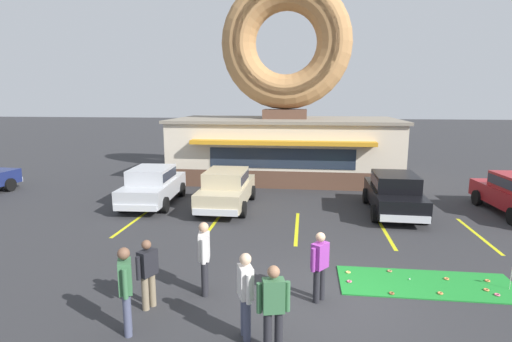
{
  "coord_description": "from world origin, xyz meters",
  "views": [
    {
      "loc": [
        -0.54,
        -8.5,
        4.51
      ],
      "look_at": [
        -2.21,
        5.0,
        2.0
      ],
      "focal_mm": 28.0,
      "sensor_mm": 36.0,
      "label": 1
    }
  ],
  "objects": [
    {
      "name": "mini_donut_extra",
      "position": [
        0.62,
        0.88,
        0.05
      ],
      "size": [
        0.13,
        0.13,
        0.04
      ],
      "primitive_type": "torus",
      "color": "#D8667F",
      "rests_on": "putting_mat"
    },
    {
      "name": "pedestrian_hooded_kid",
      "position": [
        -3.83,
        -0.83,
        0.85
      ],
      "size": [
        0.38,
        0.55,
        1.55
      ],
      "color": "#7F7056",
      "rests_on": "ground"
    },
    {
      "name": "parking_stripe_left",
      "position": [
        -3.76,
        5.0,
        0.0
      ],
      "size": [
        0.12,
        3.6,
        0.01
      ],
      "primitive_type": "cube",
      "color": "yellow",
      "rests_on": "ground"
    },
    {
      "name": "golf_ball",
      "position": [
        2.13,
        1.19,
        0.05
      ],
      "size": [
        0.04,
        0.04,
        0.04
      ],
      "primitive_type": "sphere",
      "color": "white",
      "rests_on": "putting_mat"
    },
    {
      "name": "trash_bin",
      "position": [
        -7.45,
        10.99,
        0.5
      ],
      "size": [
        0.57,
        0.57,
        0.97
      ],
      "color": "#51565B",
      "rests_on": "ground"
    },
    {
      "name": "parking_stripe_mid_left",
      "position": [
        -0.76,
        5.0,
        0.0
      ],
      "size": [
        0.12,
        3.6,
        0.01
      ],
      "primitive_type": "cube",
      "color": "yellow",
      "rests_on": "ground"
    },
    {
      "name": "parking_stripe_mid_right",
      "position": [
        5.24,
        5.0,
        0.0
      ],
      "size": [
        0.12,
        3.6,
        0.01
      ],
      "primitive_type": "cube",
      "color": "yellow",
      "rests_on": "ground"
    },
    {
      "name": "ground_plane",
      "position": [
        0.0,
        0.0,
        0.0
      ],
      "size": [
        160.0,
        160.0,
        0.0
      ],
      "primitive_type": "plane",
      "color": "#2D2D30"
    },
    {
      "name": "car_black",
      "position": [
        2.97,
        7.31,
        0.87
      ],
      "size": [
        2.07,
        4.6,
        1.6
      ],
      "color": "black",
      "rests_on": "ground"
    },
    {
      "name": "parking_stripe_centre",
      "position": [
        2.24,
        5.0,
        0.0
      ],
      "size": [
        0.12,
        3.6,
        0.01
      ],
      "primitive_type": "cube",
      "color": "yellow",
      "rests_on": "ground"
    },
    {
      "name": "mini_donut_far_centre",
      "position": [
        4.02,
        1.34,
        0.05
      ],
      "size": [
        0.13,
        0.13,
        0.04
      ],
      "primitive_type": "torus",
      "color": "#D17F47",
      "rests_on": "putting_mat"
    },
    {
      "name": "putting_mat",
      "position": [
        2.5,
        1.05,
        0.01
      ],
      "size": [
        4.22,
        1.59,
        0.03
      ],
      "primitive_type": "cube",
      "color": "#1E842D",
      "rests_on": "ground"
    },
    {
      "name": "donut_shop_building",
      "position": [
        -1.68,
        13.94,
        3.74
      ],
      "size": [
        12.3,
        6.75,
        10.96
      ],
      "color": "brown",
      "rests_on": "ground"
    },
    {
      "name": "pedestrian_leather_jacket_man",
      "position": [
        -3.86,
        -1.81,
        0.98
      ],
      "size": [
        0.37,
        0.55,
        1.75
      ],
      "color": "#474C66",
      "rests_on": "ground"
    },
    {
      "name": "pedestrian_blue_sweater_man",
      "position": [
        -1.03,
        -2.08,
        0.92
      ],
      "size": [
        0.58,
        0.32,
        1.67
      ],
      "color": "#232328",
      "rests_on": "ground"
    },
    {
      "name": "mini_donut_near_left",
      "position": [
        3.05,
        1.33,
        0.05
      ],
      "size": [
        0.13,
        0.13,
        0.04
      ],
      "primitive_type": "torus",
      "color": "#D17F47",
      "rests_on": "putting_mat"
    },
    {
      "name": "mini_donut_mid_right",
      "position": [
        3.78,
        0.83,
        0.05
      ],
      "size": [
        0.13,
        0.13,
        0.04
      ],
      "primitive_type": "torus",
      "color": "#D17F47",
      "rests_on": "putting_mat"
    },
    {
      "name": "pedestrian_crossing_woman",
      "position": [
        -1.58,
        -1.65,
        0.94
      ],
      "size": [
        0.36,
        0.56,
        1.69
      ],
      "color": "#474C66",
      "rests_on": "ground"
    },
    {
      "name": "mini_donut_near_right",
      "position": [
        2.65,
        0.53,
        0.05
      ],
      "size": [
        0.13,
        0.13,
        0.04
      ],
      "primitive_type": "torus",
      "color": "#D17F47",
      "rests_on": "putting_mat"
    },
    {
      "name": "mini_donut_mid_centre",
      "position": [
        1.73,
        1.62,
        0.05
      ],
      "size": [
        0.13,
        0.13,
        0.04
      ],
      "primitive_type": "torus",
      "color": "#A5724C",
      "rests_on": "putting_mat"
    },
    {
      "name": "mini_donut_mid_left",
      "position": [
        1.53,
        0.39,
        0.05
      ],
      "size": [
        0.13,
        0.13,
        0.04
      ],
      "primitive_type": "torus",
      "color": "brown",
      "rests_on": "putting_mat"
    },
    {
      "name": "mini_donut_far_right",
      "position": [
        3.92,
        0.61,
        0.05
      ],
      "size": [
        0.13,
        0.13,
        0.04
      ],
      "primitive_type": "torus",
      "color": "#D8667F",
      "rests_on": "putting_mat"
    },
    {
      "name": "car_silver",
      "position": [
        -6.96,
        7.49,
        0.87
      ],
      "size": [
        2.18,
        4.65,
        1.6
      ],
      "color": "#B2B5BA",
      "rests_on": "ground"
    },
    {
      "name": "parking_stripe_far_left",
      "position": [
        -6.76,
        5.0,
        0.0
      ],
      "size": [
        0.12,
        3.6,
        0.01
      ],
      "primitive_type": "cube",
      "color": "yellow",
      "rests_on": "ground"
    },
    {
      "name": "car_champagne",
      "position": [
        -3.71,
        7.29,
        0.87
      ],
      "size": [
        1.98,
        4.56,
        1.6
      ],
      "color": "#BCAD89",
      "rests_on": "ground"
    },
    {
      "name": "mini_donut_far_left",
      "position": [
        0.64,
        1.42,
        0.05
      ],
      "size": [
        0.13,
        0.13,
        0.04
      ],
      "primitive_type": "torus",
      "color": "#E5C666",
      "rests_on": "putting_mat"
    },
    {
      "name": "pedestrian_beanie_man",
      "position": [
        -2.78,
        -0.07,
        0.97
      ],
      "size": [
        0.3,
        0.59,
        1.74
      ],
      "color": "#232328",
      "rests_on": "ground"
    },
    {
      "name": "pedestrian_clipboard_woman",
      "position": [
        -0.16,
        -0.07,
        0.89
      ],
      "size": [
        0.42,
        0.5,
        1.61
      ],
      "color": "#232328",
      "rests_on": "ground"
    }
  ]
}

